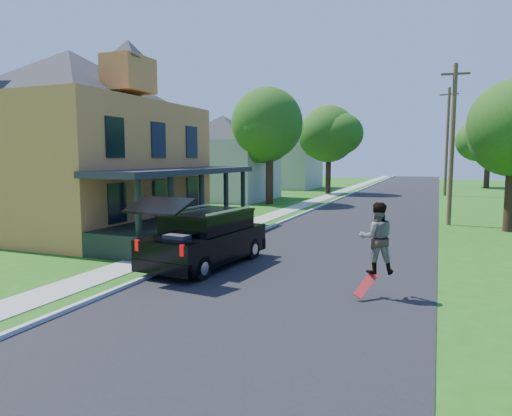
% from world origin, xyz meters
% --- Properties ---
extents(ground, '(140.00, 140.00, 0.00)m').
position_xyz_m(ground, '(0.00, 0.00, 0.00)').
color(ground, '#255A12').
rests_on(ground, ground).
extents(street, '(8.00, 120.00, 0.02)m').
position_xyz_m(street, '(0.00, 20.00, 0.00)').
color(street, black).
rests_on(street, ground).
extents(curb, '(0.15, 120.00, 0.12)m').
position_xyz_m(curb, '(-4.05, 20.00, 0.00)').
color(curb, '#A8A9A3').
rests_on(curb, ground).
extents(sidewalk, '(1.30, 120.00, 0.03)m').
position_xyz_m(sidewalk, '(-5.60, 20.00, 0.00)').
color(sidewalk, gray).
rests_on(sidewalk, ground).
extents(front_walk, '(6.50, 1.20, 0.03)m').
position_xyz_m(front_walk, '(-9.50, 6.00, 0.00)').
color(front_walk, gray).
rests_on(front_walk, ground).
extents(main_house, '(15.56, 15.56, 10.10)m').
position_xyz_m(main_house, '(-12.80, 5.99, 4.92)').
color(main_house, '#C8723A').
rests_on(main_house, ground).
extents(neighbor_house_mid, '(12.78, 12.78, 8.30)m').
position_xyz_m(neighbor_house_mid, '(-13.50, 24.00, 4.19)').
color(neighbor_house_mid, '#B1AE9C').
rests_on(neighbor_house_mid, ground).
extents(neighbor_house_far, '(12.78, 12.78, 8.30)m').
position_xyz_m(neighbor_house_far, '(-13.50, 40.00, 4.19)').
color(neighbor_house_far, '#B1AE9C').
rests_on(neighbor_house_far, ground).
extents(black_suv, '(2.49, 5.45, 2.46)m').
position_xyz_m(black_suv, '(-3.20, 1.50, 0.94)').
color(black_suv, black).
rests_on(black_suv, ground).
extents(skateboarder, '(1.06, 0.92, 1.84)m').
position_xyz_m(skateboarder, '(2.50, 0.16, 1.55)').
color(skateboarder, black).
rests_on(skateboarder, ground).
extents(skateboard, '(0.55, 0.68, 0.63)m').
position_xyz_m(skateboard, '(2.30, -0.18, 0.37)').
color(skateboard, red).
rests_on(skateboard, ground).
extents(tree_left_mid, '(6.33, 6.06, 8.94)m').
position_xyz_m(tree_left_mid, '(-8.32, 21.49, 5.90)').
color(tree_left_mid, black).
rests_on(tree_left_mid, ground).
extents(tree_left_far, '(6.93, 6.70, 8.71)m').
position_xyz_m(tree_left_far, '(-6.46, 33.48, 5.80)').
color(tree_left_far, black).
rests_on(tree_left_far, ground).
extents(tree_right_far, '(7.31, 6.94, 9.18)m').
position_xyz_m(tree_right_far, '(9.15, 48.80, 6.17)').
color(tree_right_far, black).
rests_on(tree_right_far, ground).
extents(utility_pole_near, '(1.43, 0.28, 8.48)m').
position_xyz_m(utility_pole_near, '(4.50, 14.68, 4.37)').
color(utility_pole_near, '#442E1F').
rests_on(utility_pole_near, ground).
extents(utility_pole_far, '(1.67, 0.49, 10.07)m').
position_xyz_m(utility_pole_far, '(4.50, 34.97, 5.19)').
color(utility_pole_far, '#442E1F').
rests_on(utility_pole_far, ground).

